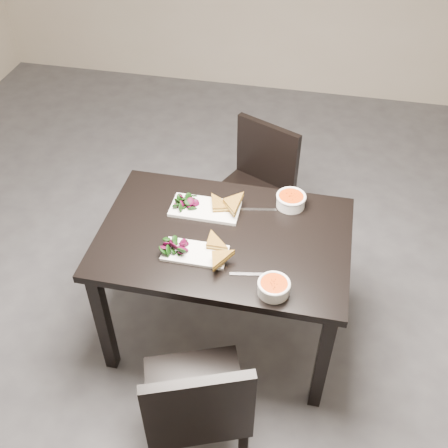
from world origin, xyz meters
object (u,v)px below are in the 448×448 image
chair_far (256,184)px  plate_near (195,253)px  chair_near (197,405)px  plate_far (205,209)px  soup_bowl_near (274,287)px  table (224,249)px  soup_bowl_far (291,200)px

chair_far → plate_near: size_ratio=2.88×
chair_near → plate_near: 0.66m
chair_far → plate_far: size_ratio=2.47×
soup_bowl_near → plate_far: soup_bowl_near is taller
table → soup_bowl_near: (0.28, -0.31, 0.13)m
chair_near → soup_bowl_near: 0.58m
table → soup_bowl_near: 0.44m
chair_near → soup_bowl_far: size_ratio=5.62×
chair_near → soup_bowl_far: 1.09m
plate_near → chair_near: bearing=-76.0°
table → chair_near: (0.04, -0.74, -0.17)m
chair_far → plate_far: bearing=-81.2°
soup_bowl_near → chair_far: bearing=102.8°
chair_far → plate_near: 0.95m
soup_bowl_far → chair_far: bearing=117.5°
table → soup_bowl_near: soup_bowl_near is taller
plate_near → soup_bowl_far: (0.39, 0.43, 0.03)m
table → soup_bowl_far: 0.42m
soup_bowl_far → soup_bowl_near: bearing=-90.5°
plate_far → soup_bowl_far: bearing=16.7°
table → chair_far: 0.77m
plate_near → soup_bowl_near: 0.41m
chair_near → plate_far: size_ratio=2.47×
plate_far → chair_near: bearing=-79.1°
table → chair_near: chair_near is taller
chair_far → soup_bowl_near: bearing=-52.4°
table → plate_far: size_ratio=3.49×
table → soup_bowl_near: size_ratio=8.47×
plate_near → soup_bowl_near: size_ratio=2.09×
table → chair_far: chair_far is taller
table → chair_near: bearing=-86.6°
soup_bowl_far → plate_near: bearing=-131.8°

